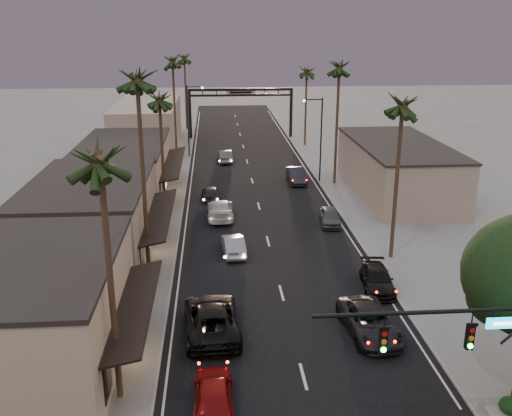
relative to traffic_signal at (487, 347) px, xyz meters
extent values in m
plane|color=slate|center=(-5.69, 36.00, -5.08)|extent=(200.00, 200.00, 0.00)
cube|color=black|center=(-5.69, 41.00, -5.08)|extent=(14.00, 120.00, 0.02)
cube|color=slate|center=(-15.19, 48.00, -5.02)|extent=(5.00, 92.00, 0.12)
cube|color=slate|center=(3.81, 48.00, -5.02)|extent=(5.00, 92.00, 0.12)
cube|color=#BAAA8E|center=(-18.69, 8.00, -2.33)|extent=(8.00, 12.00, 5.50)
cube|color=gray|center=(-18.69, 22.00, -2.33)|extent=(8.00, 14.00, 5.50)
cube|color=#BAAA8E|center=(-18.69, 38.00, -2.58)|extent=(8.00, 16.00, 5.00)
cube|color=gray|center=(-18.69, 61.00, -2.08)|extent=(8.00, 20.00, 6.00)
cube|color=gray|center=(8.31, 36.00, -2.58)|extent=(8.00, 18.00, 5.00)
cylinder|color=black|center=(-2.29, 0.00, 1.52)|extent=(8.40, 0.16, 0.16)
cube|color=black|center=(-3.89, 0.00, 0.47)|extent=(0.28, 0.22, 1.00)
cube|color=black|center=(-0.69, 0.00, 0.47)|extent=(0.28, 0.22, 1.00)
cube|color=#0D9BD1|center=(0.81, 0.00, 0.97)|extent=(1.90, 0.08, 0.42)
sphere|color=black|center=(2.51, 4.10, -0.08)|extent=(2.80, 2.80, 2.80)
cube|color=black|center=(-13.09, 66.00, -1.58)|extent=(0.40, 0.40, 7.00)
cube|color=black|center=(1.71, 66.00, -1.58)|extent=(0.40, 0.40, 7.00)
cube|color=black|center=(-5.69, 66.00, 2.02)|extent=(15.20, 0.35, 0.35)
cube|color=black|center=(-5.69, 66.00, 1.22)|extent=(15.20, 0.30, 0.30)
cube|color=beige|center=(-5.69, 65.98, 1.62)|extent=(4.20, 0.12, 1.00)
cylinder|color=black|center=(1.51, 41.00, -0.58)|extent=(0.16, 0.16, 9.00)
cylinder|color=black|center=(0.51, 41.00, 3.72)|extent=(2.00, 0.12, 0.12)
sphere|color=#FFD899|center=(-0.39, 41.00, 3.62)|extent=(0.30, 0.30, 0.30)
cylinder|color=black|center=(-12.89, 54.00, -0.58)|extent=(0.16, 0.16, 9.00)
cylinder|color=black|center=(-11.89, 54.00, 3.72)|extent=(2.00, 0.12, 0.12)
sphere|color=#FFD899|center=(-10.99, 54.00, 3.62)|extent=(0.30, 0.30, 0.30)
cylinder|color=#38281C|center=(-14.29, 5.00, 0.42)|extent=(0.28, 0.28, 11.00)
sphere|color=black|center=(-14.29, 5.00, 6.52)|extent=(3.20, 3.20, 3.20)
cylinder|color=#38281C|center=(-14.29, 18.00, 1.42)|extent=(0.28, 0.28, 13.00)
sphere|color=black|center=(-14.29, 18.00, 8.52)|extent=(3.20, 3.20, 3.20)
cylinder|color=#38281C|center=(-14.29, 32.00, -0.08)|extent=(0.28, 0.28, 10.00)
sphere|color=black|center=(-14.29, 32.00, 5.52)|extent=(3.20, 3.20, 3.20)
cylinder|color=#38281C|center=(-14.29, 51.00, 0.92)|extent=(0.28, 0.28, 12.00)
sphere|color=black|center=(-14.29, 51.00, 7.52)|extent=(3.20, 3.20, 3.20)
cylinder|color=#38281C|center=(2.91, 20.00, 0.42)|extent=(0.28, 0.28, 11.00)
sphere|color=black|center=(2.91, 20.00, 6.52)|extent=(3.20, 3.20, 3.20)
cylinder|color=#38281C|center=(2.91, 40.00, 0.92)|extent=(0.28, 0.28, 12.00)
sphere|color=black|center=(2.91, 40.00, 7.52)|extent=(3.20, 3.20, 3.20)
cylinder|color=#38281C|center=(2.91, 60.00, -0.08)|extent=(0.28, 0.28, 10.00)
sphere|color=black|center=(2.91, 60.00, 5.52)|extent=(3.20, 3.20, 3.20)
cylinder|color=#38281C|center=(-13.99, 74.00, 0.42)|extent=(0.28, 0.28, 11.00)
sphere|color=black|center=(-13.99, 74.00, 6.52)|extent=(3.20, 3.20, 3.20)
imported|color=maroon|center=(-10.03, 3.98, -4.34)|extent=(1.76, 4.37, 1.49)
imported|color=black|center=(-10.10, 10.50, -4.21)|extent=(3.24, 6.44, 1.75)
imported|color=gray|center=(-8.48, 21.67, -4.39)|extent=(1.80, 4.32, 1.39)
imported|color=#AFAFAF|center=(-9.33, 29.97, -4.29)|extent=(2.25, 5.48, 1.59)
imported|color=black|center=(-10.19, 35.47, -4.42)|extent=(1.88, 4.02, 1.33)
imported|color=#4A4A4F|center=(-8.44, 50.96, -4.35)|extent=(1.93, 4.58, 1.47)
imported|color=black|center=(-1.46, 9.66, -4.33)|extent=(2.93, 5.63, 1.51)
imported|color=black|center=(0.51, 15.16, -4.42)|extent=(2.35, 4.76, 1.33)
imported|color=#454649|center=(-0.07, 27.55, -4.39)|extent=(2.03, 4.19, 1.38)
imported|color=black|center=(-1.02, 40.94, -4.30)|extent=(1.70, 4.78, 1.57)
camera|label=1|loc=(-9.77, -17.49, 11.27)|focal=40.00mm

